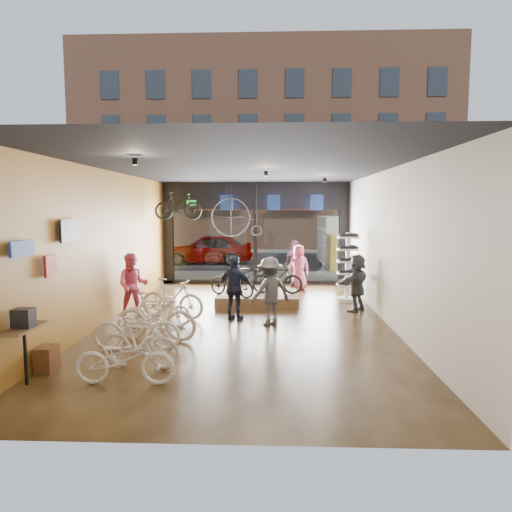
# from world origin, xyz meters

# --- Properties ---
(ground_plane) EXTENTS (7.00, 12.00, 0.04)m
(ground_plane) POSITION_xyz_m (0.00, 0.00, -0.02)
(ground_plane) COLOR black
(ground_plane) RESTS_ON ground
(ceiling) EXTENTS (7.00, 12.00, 0.04)m
(ceiling) POSITION_xyz_m (0.00, 0.00, 3.82)
(ceiling) COLOR black
(ceiling) RESTS_ON ground
(wall_left) EXTENTS (0.04, 12.00, 3.80)m
(wall_left) POSITION_xyz_m (-3.52, 0.00, 1.90)
(wall_left) COLOR #A36A25
(wall_left) RESTS_ON ground
(wall_right) EXTENTS (0.04, 12.00, 3.80)m
(wall_right) POSITION_xyz_m (3.52, 0.00, 1.90)
(wall_right) COLOR beige
(wall_right) RESTS_ON ground
(wall_back) EXTENTS (7.00, 0.04, 3.80)m
(wall_back) POSITION_xyz_m (0.00, -6.02, 1.90)
(wall_back) COLOR beige
(wall_back) RESTS_ON ground
(storefront) EXTENTS (7.00, 0.26, 3.80)m
(storefront) POSITION_xyz_m (0.00, 6.00, 1.90)
(storefront) COLOR black
(storefront) RESTS_ON ground
(exit_sign) EXTENTS (0.35, 0.06, 0.18)m
(exit_sign) POSITION_xyz_m (-2.40, 5.88, 3.05)
(exit_sign) COLOR #198C26
(exit_sign) RESTS_ON storefront
(street_road) EXTENTS (30.00, 18.00, 0.02)m
(street_road) POSITION_xyz_m (0.00, 15.00, -0.01)
(street_road) COLOR black
(street_road) RESTS_ON ground
(sidewalk_near) EXTENTS (30.00, 2.40, 0.12)m
(sidewalk_near) POSITION_xyz_m (0.00, 7.20, 0.06)
(sidewalk_near) COLOR slate
(sidewalk_near) RESTS_ON ground
(sidewalk_far) EXTENTS (30.00, 2.00, 0.12)m
(sidewalk_far) POSITION_xyz_m (0.00, 19.00, 0.06)
(sidewalk_far) COLOR slate
(sidewalk_far) RESTS_ON ground
(opposite_building) EXTENTS (26.00, 5.00, 14.00)m
(opposite_building) POSITION_xyz_m (0.00, 21.50, 7.00)
(opposite_building) COLOR brown
(opposite_building) RESTS_ON ground
(street_car) EXTENTS (4.47, 1.80, 1.52)m
(street_car) POSITION_xyz_m (-2.65, 12.00, 0.76)
(street_car) COLOR gray
(street_car) RESTS_ON street_road
(box_truck) EXTENTS (2.05, 6.15, 2.42)m
(box_truck) POSITION_xyz_m (4.13, 11.00, 1.21)
(box_truck) COLOR silver
(box_truck) RESTS_ON street_road
(floor_bike_0) EXTENTS (1.64, 0.59, 0.86)m
(floor_bike_0) POSITION_xyz_m (-1.71, -4.15, 0.43)
(floor_bike_0) COLOR beige
(floor_bike_0) RESTS_ON ground_plane
(floor_bike_1) EXTENTS (1.58, 0.75, 0.92)m
(floor_bike_1) POSITION_xyz_m (-1.69, -3.35, 0.46)
(floor_bike_1) COLOR beige
(floor_bike_1) RESTS_ON ground_plane
(floor_bike_2) EXTENTS (1.78, 0.72, 0.91)m
(floor_bike_2) POSITION_xyz_m (-2.06, -2.35, 0.46)
(floor_bike_2) COLOR beige
(floor_bike_2) RESTS_ON ground_plane
(floor_bike_3) EXTENTS (1.82, 0.68, 1.07)m
(floor_bike_3) POSITION_xyz_m (-1.83, -1.72, 0.54)
(floor_bike_3) COLOR beige
(floor_bike_3) RESTS_ON ground_plane
(floor_bike_4) EXTENTS (1.64, 0.83, 0.82)m
(floor_bike_4) POSITION_xyz_m (-2.08, -0.65, 0.41)
(floor_bike_4) COLOR beige
(floor_bike_4) RESTS_ON ground_plane
(floor_bike_5) EXTENTS (1.81, 0.92, 1.05)m
(floor_bike_5) POSITION_xyz_m (-1.93, 0.29, 0.52)
(floor_bike_5) COLOR beige
(floor_bike_5) RESTS_ON ground_plane
(display_platform) EXTENTS (2.40, 1.80, 0.30)m
(display_platform) POSITION_xyz_m (0.22, 2.33, 0.15)
(display_platform) COLOR brown
(display_platform) RESTS_ON ground_plane
(display_bike_left) EXTENTS (1.62, 1.33, 0.83)m
(display_bike_left) POSITION_xyz_m (-0.51, 1.77, 0.71)
(display_bike_left) COLOR black
(display_bike_left) RESTS_ON display_platform
(display_bike_mid) EXTENTS (1.54, 0.55, 0.91)m
(display_bike_mid) POSITION_xyz_m (0.80, 2.23, 0.75)
(display_bike_mid) COLOR black
(display_bike_mid) RESTS_ON display_platform
(display_bike_right) EXTENTS (1.79, 0.93, 0.90)m
(display_bike_right) POSITION_xyz_m (-0.03, 3.07, 0.75)
(display_bike_right) COLOR black
(display_bike_right) RESTS_ON display_platform
(customer_1) EXTENTS (0.91, 0.76, 1.67)m
(customer_1) POSITION_xyz_m (-3.00, 0.47, 0.84)
(customer_1) COLOR #CC4C72
(customer_1) RESTS_ON ground_plane
(customer_2) EXTENTS (1.05, 0.70, 1.65)m
(customer_2) POSITION_xyz_m (-0.28, 0.18, 0.83)
(customer_2) COLOR #161C33
(customer_2) RESTS_ON ground_plane
(customer_3) EXTENTS (1.24, 1.08, 1.67)m
(customer_3) POSITION_xyz_m (0.61, -0.28, 0.83)
(customer_3) COLOR #3F3F44
(customer_3) RESTS_ON ground_plane
(customer_4) EXTENTS (0.88, 0.68, 1.59)m
(customer_4) POSITION_xyz_m (1.56, 4.55, 0.79)
(customer_4) COLOR #CC4C72
(customer_4) RESTS_ON ground_plane
(customer_5) EXTENTS (1.26, 1.46, 1.59)m
(customer_5) POSITION_xyz_m (3.00, 1.36, 0.80)
(customer_5) COLOR #3F3F44
(customer_5) RESTS_ON ground_plane
(sunglasses_rack) EXTENTS (0.69, 0.60, 2.11)m
(sunglasses_rack) POSITION_xyz_m (2.95, 2.70, 1.05)
(sunglasses_rack) COLOR white
(sunglasses_rack) RESTS_ON ground_plane
(wall_merch) EXTENTS (0.40, 2.40, 2.60)m
(wall_merch) POSITION_xyz_m (-3.38, -3.50, 1.30)
(wall_merch) COLOR navy
(wall_merch) RESTS_ON wall_left
(penny_farthing) EXTENTS (1.66, 0.06, 1.33)m
(penny_farthing) POSITION_xyz_m (-0.49, 4.30, 2.50)
(penny_farthing) COLOR black
(penny_farthing) RESTS_ON ceiling
(hung_bike) EXTENTS (1.64, 0.85, 0.95)m
(hung_bike) POSITION_xyz_m (-2.54, 4.20, 2.93)
(hung_bike) COLOR black
(hung_bike) RESTS_ON ceiling
(jersey_left) EXTENTS (0.45, 0.03, 0.55)m
(jersey_left) POSITION_xyz_m (-1.01, 5.20, 3.05)
(jersey_left) COLOR #1E3F99
(jersey_left) RESTS_ON ceiling
(jersey_mid) EXTENTS (0.45, 0.03, 0.55)m
(jersey_mid) POSITION_xyz_m (0.69, 5.20, 3.05)
(jersey_mid) COLOR #1E3F99
(jersey_mid) RESTS_ON ceiling
(jersey_right) EXTENTS (0.45, 0.03, 0.55)m
(jersey_right) POSITION_xyz_m (2.23, 5.20, 3.05)
(jersey_right) COLOR #1E3F99
(jersey_right) RESTS_ON ceiling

